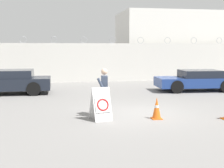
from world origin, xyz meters
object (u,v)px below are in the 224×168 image
traffic_cone_near (157,108)px  security_guard (104,90)px  barricade_sign (101,104)px  parked_car_front_coupe (9,82)px  parked_car_far_side (197,80)px

traffic_cone_near → security_guard: bearing=158.0°
barricade_sign → security_guard: (0.19, 0.50, 0.39)m
parked_car_front_coupe → parked_car_far_side: bearing=176.6°
parked_car_far_side → barricade_sign: bearing=48.0°
traffic_cone_near → parked_car_far_side: size_ratio=0.16×
barricade_sign → parked_car_front_coupe: 7.83m
parked_car_front_coupe → traffic_cone_near: bearing=129.9°
barricade_sign → parked_car_far_side: (6.36, 6.14, 0.06)m
traffic_cone_near → parked_car_front_coupe: size_ratio=0.17×
barricade_sign → parked_car_far_side: size_ratio=0.24×
barricade_sign → parked_car_far_side: 8.84m
security_guard → parked_car_far_side: 8.37m
barricade_sign → parked_car_front_coupe: (-3.90, 6.80, 0.10)m
traffic_cone_near → barricade_sign: bearing=174.4°
barricade_sign → traffic_cone_near: barricade_sign is taller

